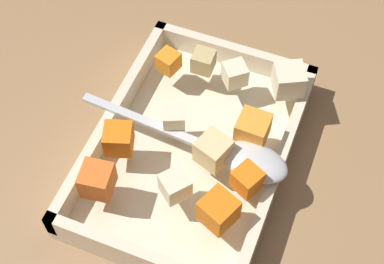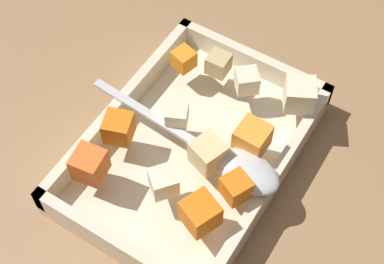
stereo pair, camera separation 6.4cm
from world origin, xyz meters
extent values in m
plane|color=#936D47|center=(0.00, 0.00, 0.00)|extent=(4.00, 4.00, 0.00)
cube|color=beige|center=(0.01, -0.01, 0.01)|extent=(0.30, 0.21, 0.01)
cube|color=beige|center=(0.01, -0.11, 0.03)|extent=(0.30, 0.01, 0.03)
cube|color=beige|center=(0.01, 0.09, 0.03)|extent=(0.30, 0.01, 0.03)
cube|color=beige|center=(-0.13, -0.01, 0.03)|extent=(0.01, 0.21, 0.03)
cube|color=beige|center=(0.16, -0.01, 0.03)|extent=(0.01, 0.21, 0.03)
cube|color=orange|center=(-0.03, 0.06, 0.06)|extent=(0.04, 0.04, 0.03)
cube|color=orange|center=(0.04, -0.08, 0.06)|extent=(0.03, 0.03, 0.03)
cube|color=orange|center=(0.10, 0.05, 0.06)|extent=(0.03, 0.03, 0.02)
cube|color=orange|center=(-0.07, -0.08, 0.06)|extent=(0.04, 0.04, 0.03)
cube|color=orange|center=(-0.08, 0.05, 0.06)|extent=(0.04, 0.04, 0.03)
cube|color=orange|center=(-0.02, -0.09, 0.06)|extent=(0.04, 0.04, 0.03)
cube|color=#E0CC89|center=(-0.01, -0.05, 0.06)|extent=(0.04, 0.04, 0.03)
cube|color=beige|center=(-0.06, -0.02, 0.06)|extent=(0.04, 0.04, 0.03)
cube|color=beige|center=(0.11, -0.03, 0.06)|extent=(0.04, 0.04, 0.03)
cube|color=beige|center=(0.02, 0.01, 0.06)|extent=(0.03, 0.03, 0.02)
cube|color=beige|center=(0.12, -0.09, 0.06)|extent=(0.05, 0.05, 0.03)
cube|color=tan|center=(0.11, 0.01, 0.06)|extent=(0.03, 0.03, 0.03)
ellipsoid|color=silver|center=(0.00, -0.09, 0.06)|extent=(0.05, 0.08, 0.02)
cube|color=silver|center=(0.01, 0.04, 0.05)|extent=(0.02, 0.18, 0.01)
camera|label=1|loc=(-0.32, -0.14, 0.59)|focal=53.98mm
camera|label=2|loc=(-0.29, -0.20, 0.59)|focal=53.98mm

